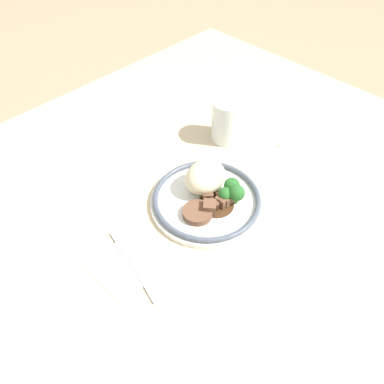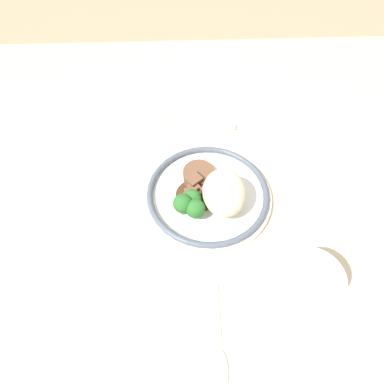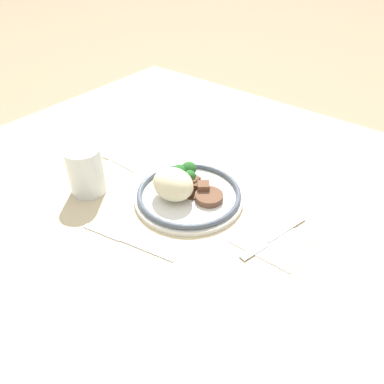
{
  "view_description": "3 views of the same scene",
  "coord_description": "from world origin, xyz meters",
  "views": [
    {
      "loc": [
        -0.46,
        -0.37,
        0.67
      ],
      "look_at": [
        -0.07,
        0.02,
        0.07
      ],
      "focal_mm": 35.0,
      "sensor_mm": 36.0,
      "label": 1
    },
    {
      "loc": [
        0.3,
        -0.05,
        0.53
      ],
      "look_at": [
        -0.03,
        -0.03,
        0.06
      ],
      "focal_mm": 28.0,
      "sensor_mm": 36.0,
      "label": 2
    },
    {
      "loc": [
        -0.47,
        0.53,
        0.58
      ],
      "look_at": [
        -0.05,
        -0.0,
        0.06
      ],
      "focal_mm": 35.0,
      "sensor_mm": 36.0,
      "label": 3
    }
  ],
  "objects": [
    {
      "name": "dining_table",
      "position": [
        0.0,
        0.0,
        0.02
      ],
      "size": [
        1.29,
        1.24,
        0.03
      ],
      "color": "beige",
      "rests_on": "ground"
    },
    {
      "name": "juice_glass",
      "position": [
        0.17,
        0.12,
        0.08
      ],
      "size": [
        0.08,
        0.08,
        0.11
      ],
      "color": "orange",
      "rests_on": "dining_table"
    },
    {
      "name": "plate",
      "position": [
        -0.03,
        0.0,
        0.06
      ],
      "size": [
        0.25,
        0.25,
        0.08
      ],
      "color": "white",
      "rests_on": "dining_table"
    },
    {
      "name": "spoon",
      "position": [
        0.24,
        0.0,
        0.03
      ],
      "size": [
        0.15,
        0.02,
        0.01
      ],
      "rotation": [
        0.0,
        0.0,
        -0.03
      ],
      "color": "silver",
      "rests_on": "dining_table"
    },
    {
      "name": "knife",
      "position": [
        -0.02,
        0.19,
        0.03
      ],
      "size": [
        0.22,
        0.05,
        0.0
      ],
      "rotation": [
        0.0,
        0.0,
        0.19
      ],
      "color": "silver",
      "rests_on": "dining_table"
    },
    {
      "name": "ground_plane",
      "position": [
        0.0,
        0.0,
        0.0
      ],
      "size": [
        8.0,
        8.0,
        0.0
      ],
      "primitive_type": "plane",
      "color": "#998466"
    },
    {
      "name": "napkin",
      "position": [
        -0.26,
        0.0,
        0.03
      ],
      "size": [
        0.14,
        0.12,
        0.0
      ],
      "color": "white",
      "rests_on": "dining_table"
    },
    {
      "name": "fork",
      "position": [
        -0.26,
        0.01,
        0.04
      ],
      "size": [
        0.06,
        0.19,
        0.0
      ],
      "rotation": [
        0.0,
        0.0,
        1.33
      ],
      "color": "silver",
      "rests_on": "napkin"
    }
  ]
}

